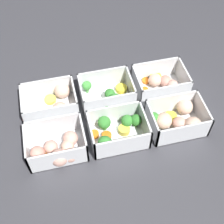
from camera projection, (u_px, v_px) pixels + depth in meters
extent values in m
plane|color=#38383D|center=(112.00, 117.00, 0.93)|extent=(4.00, 4.00, 0.00)
cube|color=white|center=(159.00, 89.00, 1.00)|extent=(0.16, 0.12, 0.00)
cube|color=white|center=(155.00, 69.00, 1.00)|extent=(0.16, 0.01, 0.07)
cube|color=white|center=(166.00, 95.00, 0.94)|extent=(0.16, 0.00, 0.07)
cube|color=white|center=(183.00, 77.00, 0.98)|extent=(0.01, 0.12, 0.07)
cube|color=white|center=(137.00, 86.00, 0.96)|extent=(0.01, 0.12, 0.07)
cylinder|color=orange|center=(145.00, 90.00, 0.98)|extent=(0.03, 0.03, 0.01)
sphere|color=#D19E8C|center=(172.00, 85.00, 0.98)|extent=(0.05, 0.05, 0.04)
sphere|color=tan|center=(165.00, 81.00, 0.99)|extent=(0.06, 0.06, 0.04)
cylinder|color=orange|center=(182.00, 88.00, 0.99)|extent=(0.03, 0.03, 0.02)
cylinder|color=orange|center=(146.00, 81.00, 1.01)|extent=(0.03, 0.03, 0.01)
cylinder|color=yellow|center=(156.00, 78.00, 1.01)|extent=(0.05, 0.05, 0.02)
sphere|color=beige|center=(155.00, 80.00, 0.99)|extent=(0.06, 0.06, 0.04)
cube|color=white|center=(107.00, 99.00, 0.97)|extent=(0.16, 0.12, 0.00)
cube|color=white|center=(102.00, 79.00, 0.98)|extent=(0.16, 0.01, 0.07)
cube|color=white|center=(111.00, 105.00, 0.91)|extent=(0.16, 0.00, 0.07)
cube|color=white|center=(131.00, 87.00, 0.96)|extent=(0.01, 0.12, 0.07)
cube|color=white|center=(82.00, 96.00, 0.93)|extent=(0.01, 0.12, 0.07)
cylinder|color=orange|center=(101.00, 102.00, 0.96)|extent=(0.03, 0.03, 0.01)
cylinder|color=#519448|center=(87.00, 90.00, 0.98)|extent=(0.01, 0.01, 0.02)
sphere|color=#42933D|center=(87.00, 86.00, 0.97)|extent=(0.03, 0.03, 0.03)
cylinder|color=#519448|center=(115.00, 105.00, 0.95)|extent=(0.01, 0.01, 0.02)
sphere|color=#42933D|center=(115.00, 100.00, 0.93)|extent=(0.04, 0.04, 0.04)
cylinder|color=orange|center=(121.00, 100.00, 0.96)|extent=(0.03, 0.03, 0.01)
cylinder|color=#407A37|center=(106.00, 108.00, 0.94)|extent=(0.01, 0.01, 0.01)
sphere|color=#2D7228|center=(106.00, 103.00, 0.92)|extent=(0.04, 0.04, 0.04)
cylinder|color=yellow|center=(121.00, 89.00, 0.99)|extent=(0.04, 0.04, 0.01)
cylinder|color=#49883F|center=(110.00, 98.00, 0.96)|extent=(0.01, 0.01, 0.02)
sphere|color=#388433|center=(110.00, 94.00, 0.95)|extent=(0.03, 0.03, 0.03)
cube|color=white|center=(51.00, 109.00, 0.95)|extent=(0.16, 0.12, 0.00)
cube|color=white|center=(48.00, 88.00, 0.95)|extent=(0.16, 0.01, 0.07)
cube|color=white|center=(52.00, 116.00, 0.89)|extent=(0.16, 0.00, 0.07)
cube|color=white|center=(75.00, 97.00, 0.93)|extent=(0.01, 0.12, 0.07)
cube|color=white|center=(24.00, 106.00, 0.91)|extent=(0.01, 0.12, 0.07)
cylinder|color=#DBC647|center=(50.00, 100.00, 0.96)|extent=(0.05, 0.05, 0.01)
sphere|color=beige|center=(60.00, 109.00, 0.92)|extent=(0.06, 0.06, 0.05)
sphere|color=beige|center=(62.00, 91.00, 0.96)|extent=(0.06, 0.06, 0.05)
sphere|color=tan|center=(28.00, 118.00, 0.90)|extent=(0.04, 0.04, 0.04)
cylinder|color=#407A37|center=(50.00, 117.00, 0.92)|extent=(0.01, 0.01, 0.01)
sphere|color=#2D7228|center=(50.00, 113.00, 0.91)|extent=(0.03, 0.03, 0.03)
cylinder|color=#DBC647|center=(74.00, 115.00, 0.92)|extent=(0.04, 0.04, 0.01)
cube|color=white|center=(175.00, 125.00, 0.91)|extent=(0.16, 0.12, 0.00)
cube|color=white|center=(170.00, 103.00, 0.92)|extent=(0.16, 0.00, 0.07)
cube|color=white|center=(184.00, 134.00, 0.85)|extent=(0.16, 0.01, 0.07)
cube|color=white|center=(202.00, 113.00, 0.90)|extent=(0.01, 0.12, 0.07)
cube|color=white|center=(151.00, 123.00, 0.87)|extent=(0.01, 0.12, 0.07)
cylinder|color=yellow|center=(170.00, 117.00, 0.92)|extent=(0.04, 0.04, 0.01)
cylinder|color=yellow|center=(160.00, 139.00, 0.87)|extent=(0.04, 0.04, 0.01)
sphere|color=beige|center=(164.00, 121.00, 0.89)|extent=(0.06, 0.06, 0.05)
sphere|color=beige|center=(193.00, 126.00, 0.88)|extent=(0.07, 0.07, 0.05)
sphere|color=beige|center=(185.00, 107.00, 0.92)|extent=(0.06, 0.06, 0.05)
sphere|color=#D19E8C|center=(179.00, 123.00, 0.89)|extent=(0.06, 0.06, 0.04)
cylinder|color=#49883F|center=(153.00, 122.00, 0.91)|extent=(0.01, 0.01, 0.02)
sphere|color=#388433|center=(154.00, 117.00, 0.89)|extent=(0.03, 0.03, 0.03)
cube|color=white|center=(118.00, 137.00, 0.89)|extent=(0.16, 0.12, 0.00)
cube|color=white|center=(113.00, 114.00, 0.89)|extent=(0.16, 0.00, 0.07)
cube|color=white|center=(123.00, 146.00, 0.83)|extent=(0.16, 0.01, 0.07)
cube|color=white|center=(145.00, 124.00, 0.87)|extent=(0.01, 0.12, 0.07)
cube|color=white|center=(91.00, 135.00, 0.85)|extent=(0.01, 0.12, 0.07)
cylinder|color=#49883F|center=(105.00, 147.00, 0.86)|extent=(0.01, 0.01, 0.01)
sphere|color=#388433|center=(105.00, 143.00, 0.84)|extent=(0.04, 0.04, 0.04)
cylinder|color=orange|center=(136.00, 142.00, 0.87)|extent=(0.03, 0.03, 0.01)
cylinder|color=#DBC647|center=(124.00, 130.00, 0.89)|extent=(0.03, 0.03, 0.02)
cylinder|color=#407A37|center=(135.00, 124.00, 0.91)|extent=(0.01, 0.01, 0.01)
sphere|color=#2D7228|center=(136.00, 120.00, 0.89)|extent=(0.03, 0.03, 0.03)
cylinder|color=orange|center=(94.00, 134.00, 0.88)|extent=(0.03, 0.03, 0.01)
cylinder|color=orange|center=(123.00, 145.00, 0.86)|extent=(0.02, 0.02, 0.01)
cylinder|color=#49883F|center=(104.00, 127.00, 0.90)|extent=(0.01, 0.01, 0.02)
sphere|color=#388433|center=(104.00, 122.00, 0.88)|extent=(0.04, 0.04, 0.04)
cylinder|color=#49883F|center=(127.00, 124.00, 0.90)|extent=(0.01, 0.01, 0.01)
sphere|color=#388433|center=(127.00, 121.00, 0.89)|extent=(0.03, 0.03, 0.03)
cylinder|color=orange|center=(107.00, 136.00, 0.88)|extent=(0.04, 0.04, 0.01)
cube|color=white|center=(58.00, 149.00, 0.86)|extent=(0.16, 0.12, 0.00)
cube|color=white|center=(53.00, 126.00, 0.87)|extent=(0.16, 0.00, 0.07)
cube|color=white|center=(59.00, 160.00, 0.80)|extent=(0.16, 0.01, 0.07)
cube|color=white|center=(84.00, 137.00, 0.85)|extent=(0.01, 0.12, 0.07)
cube|color=white|center=(27.00, 148.00, 0.82)|extent=(0.01, 0.12, 0.07)
sphere|color=#D19E8C|center=(70.00, 155.00, 0.83)|extent=(0.06, 0.06, 0.04)
cylinder|color=orange|center=(48.00, 158.00, 0.84)|extent=(0.03, 0.03, 0.01)
sphere|color=beige|center=(68.00, 147.00, 0.84)|extent=(0.04, 0.04, 0.04)
sphere|color=#D19E8C|center=(70.00, 138.00, 0.86)|extent=(0.05, 0.05, 0.04)
sphere|color=tan|center=(38.00, 153.00, 0.83)|extent=(0.06, 0.06, 0.04)
sphere|color=#D19E8C|center=(59.00, 157.00, 0.82)|extent=(0.06, 0.06, 0.05)
sphere|color=#D19E8C|center=(51.00, 147.00, 0.84)|extent=(0.05, 0.05, 0.04)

